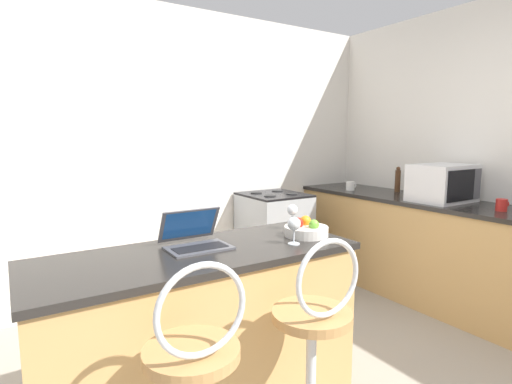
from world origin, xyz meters
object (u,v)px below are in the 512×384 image
at_px(wine_glass_tall, 292,211).
at_px(pepper_mill, 398,180).
at_px(wine_glass_short, 294,225).
at_px(fruit_bowl, 306,230).
at_px(bar_stool_far, 314,363).
at_px(laptop, 195,237).
at_px(mug_red, 502,205).
at_px(mug_white, 351,186).
at_px(stove_range, 274,239).
at_px(microwave, 443,183).

relative_size(wine_glass_tall, pepper_mill, 0.60).
bearing_deg(wine_glass_short, fruit_bowl, 31.56).
xyz_separation_m(fruit_bowl, wine_glass_tall, (0.03, 0.17, 0.07)).
xyz_separation_m(fruit_bowl, pepper_mill, (1.93, 0.90, 0.08)).
height_order(bar_stool_far, fruit_bowl, bar_stool_far).
bearing_deg(laptop, pepper_mill, 16.81).
bearing_deg(pepper_mill, wine_glass_tall, -158.85).
relative_size(laptop, wine_glass_tall, 2.04).
bearing_deg(mug_red, mug_white, 94.24).
bearing_deg(stove_range, fruit_bowl, -118.80).
bearing_deg(microwave, mug_white, 98.56).
distance_m(bar_stool_far, laptop, 0.81).
bearing_deg(mug_red, pepper_mill, 79.35).
xyz_separation_m(stove_range, mug_white, (0.82, -0.22, 0.50)).
bearing_deg(mug_red, microwave, 86.20).
xyz_separation_m(stove_range, wine_glass_short, (-0.96, -1.55, 0.55)).
xyz_separation_m(microwave, stove_range, (-0.96, 1.15, -0.61)).
distance_m(microwave, mug_red, 0.52).
distance_m(mug_red, wine_glass_short, 1.89).
xyz_separation_m(microwave, wine_glass_short, (-1.92, -0.40, -0.06)).
distance_m(fruit_bowl, wine_glass_tall, 0.18).
bearing_deg(fruit_bowl, bar_stool_far, -125.82).
xyz_separation_m(microwave, fruit_bowl, (-1.75, -0.30, -0.12)).
xyz_separation_m(laptop, stove_range, (1.42, 1.32, -0.50)).
relative_size(wine_glass_tall, mug_white, 1.45).
relative_size(mug_red, wine_glass_short, 0.68).
relative_size(pepper_mill, mug_white, 2.42).
bearing_deg(fruit_bowl, pepper_mill, 25.03).
distance_m(bar_stool_far, stove_range, 2.27).
relative_size(bar_stool_far, wine_glass_tall, 7.02).
bearing_deg(wine_glass_short, wine_glass_tall, 53.84).
height_order(bar_stool_far, stove_range, bar_stool_far).
relative_size(stove_range, pepper_mill, 3.59).
height_order(wine_glass_tall, pepper_mill, pepper_mill).
distance_m(stove_range, fruit_bowl, 1.73).
bearing_deg(mug_white, bar_stool_far, -138.67).
bearing_deg(pepper_mill, fruit_bowl, -154.97).
xyz_separation_m(pepper_mill, wine_glass_short, (-2.09, -1.00, -0.02)).
bearing_deg(wine_glass_tall, fruit_bowl, -100.50).
bearing_deg(pepper_mill, microwave, -106.23).
distance_m(stove_range, mug_red, 1.96).
bearing_deg(laptop, stove_range, 43.00).
bearing_deg(microwave, fruit_bowl, -170.18).
height_order(laptop, mug_red, laptop).
height_order(stove_range, mug_white, mug_white).
height_order(laptop, stove_range, laptop).
distance_m(bar_stool_far, wine_glass_tall, 0.93).
distance_m(wine_glass_short, mug_white, 2.22).
bearing_deg(microwave, laptop, -175.84).
distance_m(microwave, fruit_bowl, 1.78).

